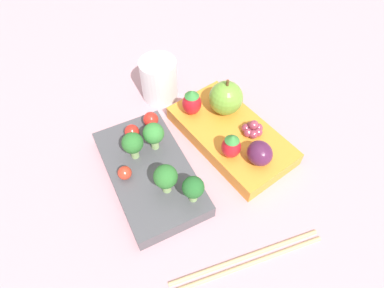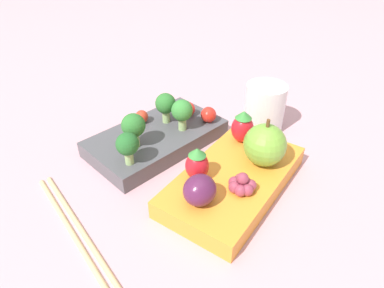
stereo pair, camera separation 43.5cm
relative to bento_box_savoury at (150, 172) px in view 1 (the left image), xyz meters
name	(u,v)px [view 1 (the left image)]	position (x,y,z in m)	size (l,w,h in m)	color
ground_plane	(196,163)	(-0.01, -0.07, -0.01)	(4.00, 4.00, 0.00)	#C6939E
bento_box_savoury	(150,172)	(0.00, 0.00, 0.00)	(0.21, 0.12, 0.02)	#4C4C51
bento_box_fruit	(231,135)	(0.00, -0.14, 0.00)	(0.22, 0.14, 0.03)	orange
broccoli_floret_0	(133,144)	(0.03, 0.01, 0.04)	(0.03, 0.03, 0.05)	#93B770
broccoli_floret_1	(166,177)	(-0.05, -0.01, 0.04)	(0.03, 0.03, 0.05)	#93B770
broccoli_floret_2	(193,188)	(-0.08, -0.03, 0.04)	(0.03, 0.03, 0.05)	#93B770
broccoli_floret_3	(154,134)	(0.03, -0.02, 0.04)	(0.03, 0.03, 0.05)	#93B770
cherry_tomato_0	(132,132)	(0.07, 0.00, 0.02)	(0.02, 0.02, 0.02)	red
cherry_tomato_1	(125,173)	(0.00, 0.04, 0.02)	(0.02, 0.02, 0.02)	red
cherry_tomato_2	(151,119)	(0.08, -0.04, 0.02)	(0.02, 0.02, 0.02)	red
apple	(226,98)	(0.05, -0.16, 0.04)	(0.06, 0.06, 0.07)	#70A838
strawberry_0	(231,146)	(-0.04, -0.12, 0.03)	(0.03, 0.03, 0.04)	red
strawberry_1	(192,102)	(0.07, -0.11, 0.04)	(0.03, 0.03, 0.05)	red
plum	(260,153)	(-0.07, -0.15, 0.03)	(0.04, 0.04, 0.04)	#511E42
grape_cluster	(252,129)	(-0.02, -0.17, 0.02)	(0.03, 0.03, 0.02)	#93384C
drinking_cup	(159,79)	(0.15, -0.09, 0.03)	(0.06, 0.06, 0.08)	silver
chopsticks_pair	(247,260)	(-0.18, -0.06, -0.01)	(0.05, 0.21, 0.01)	tan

